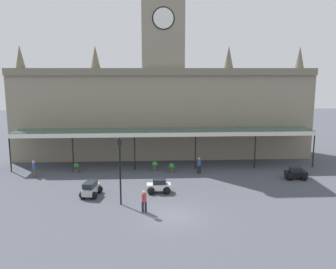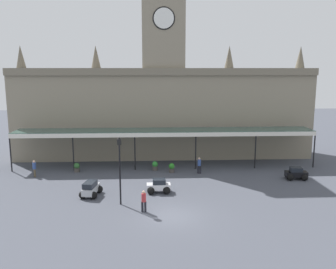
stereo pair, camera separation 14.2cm
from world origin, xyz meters
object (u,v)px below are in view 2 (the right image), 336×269
Objects in this scene: planter_forecourt_centre at (155,166)px; planter_by_canopy at (172,168)px; victorian_lamppost at (120,164)px; pedestrian_near_entrance at (199,165)px; car_white_sedan at (159,187)px; planter_near_kerb at (77,167)px; car_black_sedan at (296,174)px; car_silver_estate at (91,189)px; pedestrian_crossing_forecourt at (34,168)px; pedestrian_beside_cars at (144,200)px.

planter_forecourt_centre and planter_by_canopy have the same top height.
planter_by_canopy is (4.53, 8.72, -2.82)m from victorian_lamppost.
planter_forecourt_centre is at bearing 162.92° from pedestrian_near_entrance.
car_white_sedan reaches higher than planter_near_kerb.
car_black_sedan is at bearing -13.91° from planter_by_canopy.
planter_by_canopy is at bearing -3.73° from planter_near_kerb.
planter_by_canopy is at bearing -26.80° from planter_forecourt_centre.
pedestrian_near_entrance is (4.26, 5.55, 0.41)m from car_white_sedan.
pedestrian_near_entrance reaches higher than car_silver_estate.
victorian_lamppost reaches higher than pedestrian_near_entrance.
planter_near_kerb is (-2.61, 7.27, -0.07)m from car_silver_estate.
victorian_lamppost reaches higher than pedestrian_crossing_forecourt.
planter_by_canopy is at bearing 3.96° from pedestrian_crossing_forecourt.
pedestrian_near_entrance is at bearing -17.08° from planter_forecourt_centre.
car_silver_estate is at bearing -174.39° from car_white_sedan.
pedestrian_near_entrance is 1.74× the size of planter_by_canopy.
victorian_lamppost is 10.38m from planter_forecourt_centre.
car_white_sedan is 5.74m from car_silver_estate.
planter_forecourt_centre is at bearing 153.20° from planter_by_canopy.
car_silver_estate is 1.42× the size of pedestrian_near_entrance.
victorian_lamppost is at bearing -139.04° from car_white_sedan.
victorian_lamppost reaches higher than pedestrian_beside_cars.
planter_by_canopy is at bearing 42.69° from car_silver_estate.
car_white_sedan is 6.25m from planter_by_canopy.
car_silver_estate is at bearing -41.56° from pedestrian_crossing_forecourt.
car_silver_estate is 7.72m from planter_near_kerb.
planter_near_kerb is 1.00× the size of planter_by_canopy.
pedestrian_near_entrance is at bearing -10.55° from planter_by_canopy.
pedestrian_near_entrance is at bearing -5.26° from planter_near_kerb.
planter_by_canopy is at bearing 75.48° from pedestrian_beside_cars.
pedestrian_beside_cars is 1.74× the size of planter_near_kerb.
planter_near_kerb is at bearing 22.57° from pedestrian_crossing_forecourt.
car_white_sedan reaches higher than planter_forecourt_centre.
car_black_sedan is at bearing 13.18° from car_white_sedan.
planter_by_canopy is (-11.88, 2.94, -0.01)m from car_black_sedan.
pedestrian_crossing_forecourt and pedestrian_beside_cars have the same top height.
car_black_sedan is 1.27× the size of pedestrian_near_entrance.
pedestrian_beside_cars is at bearing -41.42° from victorian_lamppost.
pedestrian_crossing_forecourt reaches higher than planter_forecourt_centre.
planter_near_kerb is (-8.10, -0.22, 0.00)m from planter_forecourt_centre.
victorian_lamppost is (-3.06, -2.65, 2.81)m from car_white_sedan.
pedestrian_near_entrance is at bearing 52.47° from car_white_sedan.
victorian_lamppost is 10.23m from planter_by_canopy.
pedestrian_near_entrance is (-9.09, 2.42, 0.41)m from car_black_sedan.
pedestrian_beside_cars is 10.70m from planter_by_canopy.
planter_forecourt_centre is (11.90, 1.80, -0.42)m from pedestrian_crossing_forecourt.
car_silver_estate reaches higher than planter_near_kerb.
car_black_sedan is 9.42m from pedestrian_near_entrance.
pedestrian_crossing_forecourt is 1.00× the size of pedestrian_beside_cars.
victorian_lamppost is (9.07, -7.78, 2.40)m from pedestrian_crossing_forecourt.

